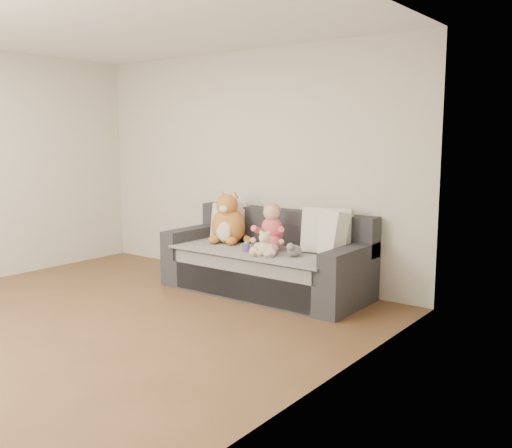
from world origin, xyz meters
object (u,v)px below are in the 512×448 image
at_px(sofa, 267,263).
at_px(toddler, 271,231).
at_px(sippy_cup, 246,246).
at_px(plush_cat, 228,223).
at_px(teddy_bear, 265,246).

bearing_deg(sofa, toddler, -40.96).
bearing_deg(sippy_cup, plush_cat, 149.41).
bearing_deg(plush_cat, sippy_cup, -46.86).
height_order(sofa, toddler, toddler).
xyz_separation_m(plush_cat, sippy_cup, (0.48, -0.28, -0.16)).
height_order(sofa, teddy_bear, sofa).
xyz_separation_m(sofa, plush_cat, (-0.52, -0.01, 0.38)).
distance_m(toddler, sippy_cup, 0.29).
bearing_deg(teddy_bear, sofa, 109.77).
bearing_deg(sippy_cup, teddy_bear, -11.07).
height_order(toddler, teddy_bear, toddler).
relative_size(sofa, plush_cat, 3.63).
distance_m(plush_cat, sippy_cup, 0.58).
distance_m(plush_cat, teddy_bear, 0.83).
bearing_deg(plush_cat, toddler, -25.09).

